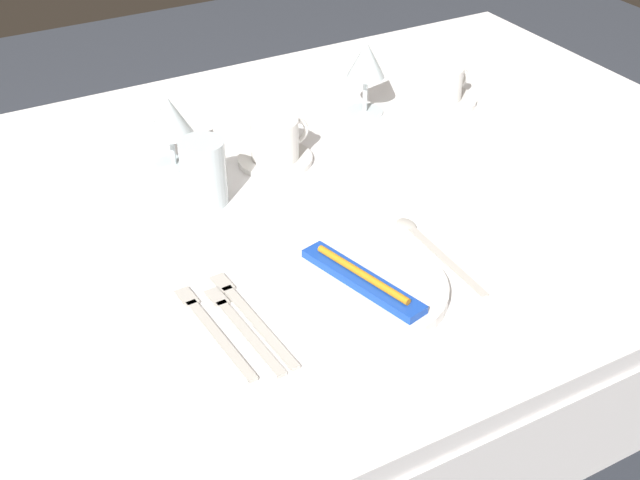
# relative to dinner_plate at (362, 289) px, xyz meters

# --- Properties ---
(dining_table) EXTENTS (1.80, 1.11, 0.74)m
(dining_table) POSITION_rel_dinner_plate_xyz_m (-0.02, 0.28, -0.09)
(dining_table) COLOR white
(dining_table) RESTS_ON ground
(dinner_plate) EXTENTS (0.24, 0.24, 0.02)m
(dinner_plate) POSITION_rel_dinner_plate_xyz_m (0.00, 0.00, 0.00)
(dinner_plate) COLOR white
(dinner_plate) RESTS_ON dining_table
(toothbrush_package) EXTENTS (0.09, 0.21, 0.02)m
(toothbrush_package) POSITION_rel_dinner_plate_xyz_m (0.00, 0.00, 0.02)
(toothbrush_package) COLOR blue
(toothbrush_package) RESTS_ON dinner_plate
(fork_outer) EXTENTS (0.03, 0.23, 0.00)m
(fork_outer) POSITION_rel_dinner_plate_xyz_m (-0.16, 0.03, -0.01)
(fork_outer) COLOR beige
(fork_outer) RESTS_ON dining_table
(fork_inner) EXTENTS (0.03, 0.20, 0.00)m
(fork_inner) POSITION_rel_dinner_plate_xyz_m (-0.18, 0.02, -0.01)
(fork_inner) COLOR beige
(fork_inner) RESTS_ON dining_table
(fork_salad) EXTENTS (0.03, 0.22, 0.00)m
(fork_salad) POSITION_rel_dinner_plate_xyz_m (-0.21, 0.03, -0.01)
(fork_salad) COLOR beige
(fork_salad) RESTS_ON dining_table
(spoon_soup) EXTENTS (0.03, 0.22, 0.01)m
(spoon_soup) POSITION_rel_dinner_plate_xyz_m (0.15, 0.05, -0.01)
(spoon_soup) COLOR beige
(spoon_soup) RESTS_ON dining_table
(saucer_left) EXTENTS (0.14, 0.14, 0.01)m
(saucer_left) POSITION_rel_dinner_plate_xyz_m (0.46, 0.45, -0.00)
(saucer_left) COLOR white
(saucer_left) RESTS_ON dining_table
(coffee_cup_left) EXTENTS (0.10, 0.08, 0.06)m
(coffee_cup_left) POSITION_rel_dinner_plate_xyz_m (0.46, 0.45, 0.03)
(coffee_cup_left) COLOR white
(coffee_cup_left) RESTS_ON saucer_left
(saucer_right) EXTENTS (0.13, 0.13, 0.01)m
(saucer_right) POSITION_rel_dinner_plate_xyz_m (0.06, 0.40, -0.00)
(saucer_right) COLOR white
(saucer_right) RESTS_ON dining_table
(coffee_cup_right) EXTENTS (0.11, 0.08, 0.07)m
(coffee_cup_right) POSITION_rel_dinner_plate_xyz_m (0.07, 0.40, 0.04)
(coffee_cup_right) COLOR white
(coffee_cup_right) RESTS_ON saucer_right
(wine_glass_centre) EXTENTS (0.08, 0.08, 0.13)m
(wine_glass_centre) POSITION_rel_dinner_plate_xyz_m (-0.10, 0.47, 0.08)
(wine_glass_centre) COLOR silver
(wine_glass_centre) RESTS_ON dining_table
(wine_glass_left) EXTENTS (0.07, 0.07, 0.15)m
(wine_glass_left) POSITION_rel_dinner_plate_xyz_m (0.30, 0.48, 0.09)
(wine_glass_left) COLOR silver
(wine_glass_left) RESTS_ON dining_table
(drink_tumbler) EXTENTS (0.07, 0.07, 0.11)m
(drink_tumbler) POSITION_rel_dinner_plate_xyz_m (-0.09, 0.33, 0.04)
(drink_tumbler) COLOR silver
(drink_tumbler) RESTS_ON dining_table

